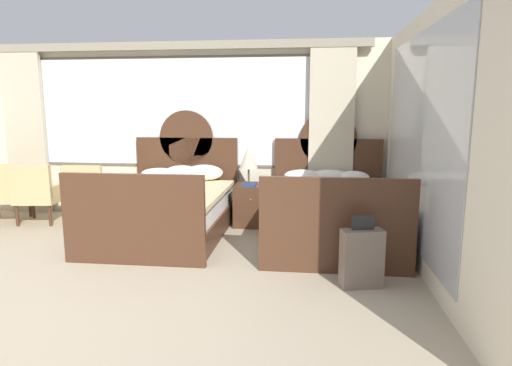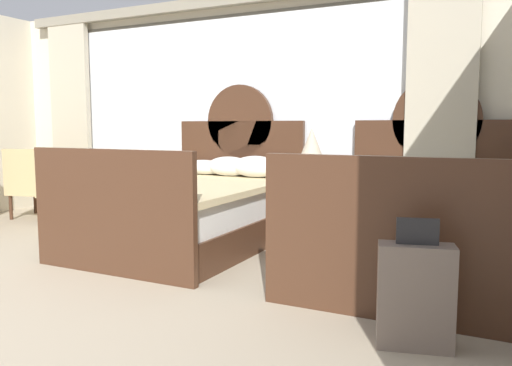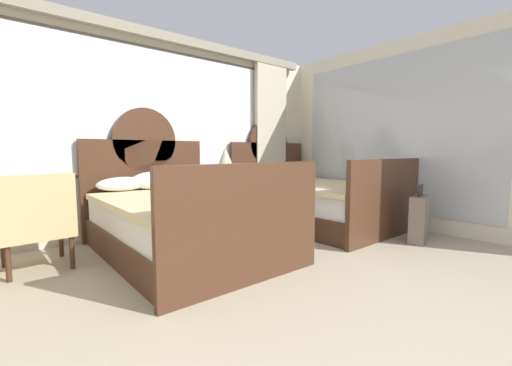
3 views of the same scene
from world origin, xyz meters
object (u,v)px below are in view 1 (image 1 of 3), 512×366
armchair_by_window_left (88,193)px  suitcase_on_floor (362,258)px  bed_near_window (167,208)px  book_on_nightstand (250,185)px  nightstand_between_beds (253,205)px  bed_near_mirror (330,213)px  table_lamp_on_nightstand (249,157)px  armchair_by_window_right (3,191)px  armchair_by_window_centre (37,192)px

armchair_by_window_left → suitcase_on_floor: 4.12m
bed_near_window → book_on_nightstand: 1.20m
nightstand_between_beds → suitcase_on_floor: (1.31, -2.12, -0.01)m
bed_near_mirror → table_lamp_on_nightstand: (-1.15, 0.68, 0.63)m
armchair_by_window_right → bed_near_window: bearing=-7.4°
armchair_by_window_left → nightstand_between_beds: bearing=7.1°
book_on_nightstand → nightstand_between_beds: bearing=71.0°
suitcase_on_floor → book_on_nightstand: bearing=123.7°
armchair_by_window_left → suitcase_on_floor: armchair_by_window_left is taller
armchair_by_window_left → armchair_by_window_centre: size_ratio=1.00×
table_lamp_on_nightstand → armchair_by_window_centre: table_lamp_on_nightstand is taller
bed_near_window → table_lamp_on_nightstand: size_ratio=3.95×
bed_near_window → book_on_nightstand: bearing=27.1°
book_on_nightstand → armchair_by_window_centre: armchair_by_window_centre is taller
nightstand_between_beds → table_lamp_on_nightstand: bearing=160.6°
bed_near_mirror → armchair_by_window_right: bearing=175.8°
table_lamp_on_nightstand → armchair_by_window_left: table_lamp_on_nightstand is taller
nightstand_between_beds → armchair_by_window_centre: bearing=-174.7°
suitcase_on_floor → bed_near_mirror: bearing=98.7°
book_on_nightstand → armchair_by_window_centre: bearing=-176.5°
bed_near_mirror → armchair_by_window_left: bearing=174.2°
nightstand_between_beds → book_on_nightstand: 0.34m
bed_near_window → armchair_by_window_centre: bearing=170.7°
nightstand_between_beds → armchair_by_window_left: 2.41m
armchair_by_window_centre → armchair_by_window_right: (-0.55, 0.00, 0.00)m
nightstand_between_beds → book_on_nightstand: bearing=-109.0°
bed_near_mirror → nightstand_between_beds: 1.27m
bed_near_mirror → suitcase_on_floor: size_ratio=3.17×
armchair_by_window_left → armchair_by_window_right: bearing=179.9°
table_lamp_on_nightstand → suitcase_on_floor: 2.64m
bed_near_window → suitcase_on_floor: size_ratio=3.17×
bed_near_mirror → table_lamp_on_nightstand: size_ratio=3.95×
bed_near_mirror → book_on_nightstand: size_ratio=8.64×
bed_near_mirror → table_lamp_on_nightstand: bed_near_mirror is taller
armchair_by_window_right → table_lamp_on_nightstand: bearing=5.0°
armchair_by_window_right → suitcase_on_floor: bearing=-19.9°
table_lamp_on_nightstand → suitcase_on_floor: bearing=-57.3°
nightstand_between_beds → suitcase_on_floor: 2.49m
book_on_nightstand → armchair_by_window_left: bearing=-175.3°
armchair_by_window_left → armchair_by_window_right: 1.35m
bed_near_window → bed_near_mirror: bearing=-0.3°
nightstand_between_beds → book_on_nightstand: book_on_nightstand is taller
nightstand_between_beds → armchair_by_window_centre: armchair_by_window_centre is taller
armchair_by_window_left → armchair_by_window_centre: bearing=180.0°
bed_near_mirror → armchair_by_window_centre: bearing=175.2°
bed_near_window → bed_near_mirror: (2.17, -0.01, -0.01)m
table_lamp_on_nightstand → bed_near_window: bearing=-146.9°
bed_near_window → nightstand_between_beds: (1.08, 0.64, -0.07)m
armchair_by_window_left → bed_near_window: bearing=-14.8°
book_on_nightstand → armchair_by_window_right: armchair_by_window_right is taller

